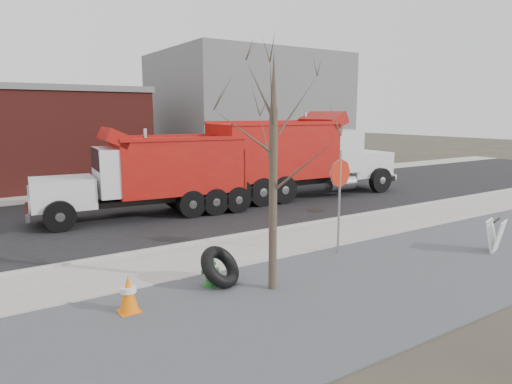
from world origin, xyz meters
TOP-DOWN VIEW (x-y plane):
  - ground at (0.00, 0.00)m, footprint 120.00×120.00m
  - gravel_verge at (0.00, -3.50)m, footprint 60.00×5.00m
  - sidewalk at (0.00, 0.25)m, footprint 60.00×2.50m
  - curb at (0.00, 1.55)m, footprint 60.00×0.15m
  - road at (0.00, 6.30)m, footprint 60.00×9.40m
  - far_sidewalk at (0.00, 12.00)m, footprint 60.00×2.00m
  - building_grey at (9.00, 18.00)m, footprint 12.00×10.00m
  - bare_tree at (-3.20, -2.60)m, footprint 3.20×3.20m
  - fire_hydrant at (-4.29, -1.71)m, footprint 0.42×0.41m
  - truck_tire at (-4.08, -1.79)m, footprint 1.32×1.24m
  - stop_sign at (-0.15, -1.45)m, footprint 0.79×0.10m
  - sandwich_board at (3.62, -3.79)m, footprint 0.77×0.60m
  - traffic_cone_near at (-6.27, -2.05)m, footprint 0.41×0.41m
  - dump_truck_red_a at (4.37, 6.19)m, footprint 9.84×3.15m
  - dump_truck_red_b at (-2.74, 5.93)m, footprint 7.98×3.03m

SIDE VIEW (x-z plane):
  - ground at x=0.00m, z-range 0.00..0.00m
  - road at x=0.00m, z-range 0.00..0.02m
  - gravel_verge at x=0.00m, z-range 0.00..0.03m
  - sidewalk at x=0.00m, z-range 0.00..0.06m
  - far_sidewalk at x=0.00m, z-range 0.00..0.06m
  - curb at x=0.00m, z-range 0.00..0.11m
  - fire_hydrant at x=-4.29m, z-range -0.03..0.72m
  - traffic_cone_near at x=-6.27m, z-range 0.00..0.79m
  - truck_tire at x=-4.08m, z-range -0.04..0.96m
  - sandwich_board at x=3.62m, z-range 0.03..0.96m
  - dump_truck_red_b at x=-2.74m, z-range 0.03..3.38m
  - stop_sign at x=-0.15m, z-range 0.52..3.42m
  - dump_truck_red_a at x=4.37m, z-range 0.03..3.94m
  - bare_tree at x=-3.20m, z-range 0.70..5.90m
  - building_grey at x=9.00m, z-range 0.00..8.00m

